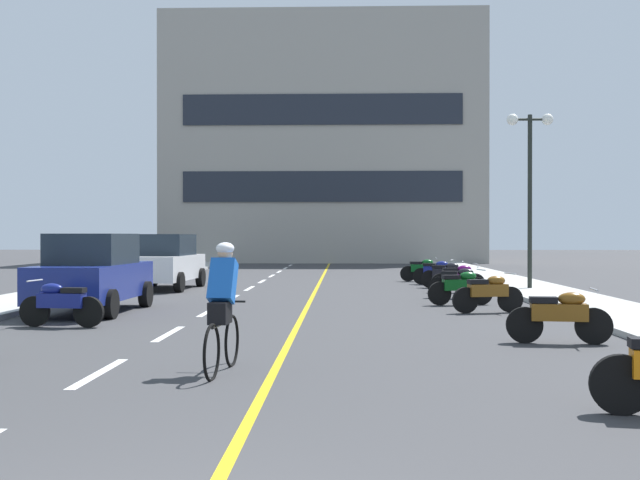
% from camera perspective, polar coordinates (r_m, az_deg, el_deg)
% --- Properties ---
extents(ground_plane, '(140.00, 140.00, 0.00)m').
position_cam_1_polar(ground_plane, '(25.03, -0.91, -3.73)').
color(ground_plane, '#38383A').
extents(curb_left, '(2.40, 72.00, 0.12)m').
position_cam_1_polar(curb_left, '(29.22, -14.90, -3.04)').
color(curb_left, '#A8A8A3').
rests_on(curb_left, ground).
extents(curb_right, '(2.40, 72.00, 0.12)m').
position_cam_1_polar(curb_right, '(28.64, 13.95, -3.11)').
color(curb_right, '#A8A8A3').
rests_on(curb_right, ground).
extents(lane_dash_1, '(0.14, 2.20, 0.01)m').
position_cam_1_polar(lane_dash_1, '(10.58, -15.87, -9.34)').
color(lane_dash_1, silver).
rests_on(lane_dash_1, ground).
extents(lane_dash_2, '(0.14, 2.20, 0.01)m').
position_cam_1_polar(lane_dash_2, '(14.41, -11.02, -6.75)').
color(lane_dash_2, silver).
rests_on(lane_dash_2, ground).
extents(lane_dash_3, '(0.14, 2.20, 0.01)m').
position_cam_1_polar(lane_dash_3, '(18.30, -8.23, -5.23)').
color(lane_dash_3, silver).
rests_on(lane_dash_3, ground).
extents(lane_dash_4, '(0.14, 2.20, 0.01)m').
position_cam_1_polar(lane_dash_4, '(22.24, -6.44, -4.24)').
color(lane_dash_4, silver).
rests_on(lane_dash_4, ground).
extents(lane_dash_5, '(0.14, 2.20, 0.01)m').
position_cam_1_polar(lane_dash_5, '(26.19, -5.19, -3.55)').
color(lane_dash_5, silver).
rests_on(lane_dash_5, ground).
extents(lane_dash_6, '(0.14, 2.20, 0.01)m').
position_cam_1_polar(lane_dash_6, '(30.16, -4.27, -3.03)').
color(lane_dash_6, silver).
rests_on(lane_dash_6, ground).
extents(lane_dash_7, '(0.14, 2.20, 0.01)m').
position_cam_1_polar(lane_dash_7, '(34.14, -3.56, -2.64)').
color(lane_dash_7, silver).
rests_on(lane_dash_7, ground).
extents(lane_dash_8, '(0.14, 2.20, 0.01)m').
position_cam_1_polar(lane_dash_8, '(38.11, -3.01, -2.33)').
color(lane_dash_8, silver).
rests_on(lane_dash_8, ground).
extents(lane_dash_9, '(0.14, 2.20, 0.01)m').
position_cam_1_polar(lane_dash_9, '(42.10, -2.55, -2.07)').
color(lane_dash_9, silver).
rests_on(lane_dash_9, ground).
extents(lane_dash_10, '(0.14, 2.20, 0.01)m').
position_cam_1_polar(lane_dash_10, '(46.08, -2.18, -1.86)').
color(lane_dash_10, silver).
rests_on(lane_dash_10, ground).
extents(lane_dash_11, '(0.14, 2.20, 0.01)m').
position_cam_1_polar(lane_dash_11, '(50.07, -1.86, -1.69)').
color(lane_dash_11, silver).
rests_on(lane_dash_11, ground).
extents(centre_line_yellow, '(0.12, 66.00, 0.01)m').
position_cam_1_polar(centre_line_yellow, '(28.01, -0.11, -3.29)').
color(centre_line_yellow, gold).
rests_on(centre_line_yellow, ground).
extents(office_building, '(20.95, 9.60, 16.17)m').
position_cam_1_polar(office_building, '(54.07, 0.30, 7.04)').
color(office_building, '#9E998E').
rests_on(office_building, ground).
extents(street_lamp_mid, '(1.46, 0.36, 5.50)m').
position_cam_1_polar(street_lamp_mid, '(25.55, 15.12, 5.55)').
color(street_lamp_mid, black).
rests_on(street_lamp_mid, curb_right).
extents(parked_car_near, '(1.97, 4.23, 1.82)m').
position_cam_1_polar(parked_car_near, '(18.70, -16.30, -2.32)').
color(parked_car_near, black).
rests_on(parked_car_near, ground).
extents(parked_car_mid, '(2.10, 4.29, 1.82)m').
position_cam_1_polar(parked_car_mid, '(26.21, -11.27, -1.55)').
color(parked_car_mid, black).
rests_on(parked_car_mid, ground).
extents(motorcycle_2, '(1.70, 0.60, 0.92)m').
position_cam_1_polar(motorcycle_2, '(13.40, 17.15, -5.28)').
color(motorcycle_2, black).
rests_on(motorcycle_2, ground).
extents(motorcycle_3, '(1.70, 0.60, 0.92)m').
position_cam_1_polar(motorcycle_3, '(15.92, -18.45, -4.39)').
color(motorcycle_3, black).
rests_on(motorcycle_3, ground).
extents(motorcycle_4, '(1.68, 0.66, 0.92)m').
position_cam_1_polar(motorcycle_4, '(18.28, 12.23, -3.77)').
color(motorcycle_4, black).
rests_on(motorcycle_4, ground).
extents(motorcycle_5, '(1.69, 0.61, 0.92)m').
position_cam_1_polar(motorcycle_5, '(20.17, 10.28, -3.38)').
color(motorcycle_5, black).
rests_on(motorcycle_5, ground).
extents(motorcycle_6, '(1.68, 0.66, 0.92)m').
position_cam_1_polar(motorcycle_6, '(22.25, 10.13, -3.03)').
color(motorcycle_6, black).
rests_on(motorcycle_6, ground).
extents(motorcycle_7, '(1.70, 0.60, 0.92)m').
position_cam_1_polar(motorcycle_7, '(24.46, 10.09, -2.73)').
color(motorcycle_7, black).
rests_on(motorcycle_7, ground).
extents(motorcycle_8, '(1.69, 0.64, 0.92)m').
position_cam_1_polar(motorcycle_8, '(26.57, 9.24, -2.48)').
color(motorcycle_8, black).
rests_on(motorcycle_8, ground).
extents(motorcycle_9, '(1.66, 0.72, 0.92)m').
position_cam_1_polar(motorcycle_9, '(28.31, 8.54, -2.31)').
color(motorcycle_9, black).
rests_on(motorcycle_9, ground).
extents(motorcycle_10, '(1.70, 0.60, 0.92)m').
position_cam_1_polar(motorcycle_10, '(30.25, 7.52, -2.14)').
color(motorcycle_10, black).
rests_on(motorcycle_10, ground).
extents(cyclist_rider, '(0.43, 1.77, 1.71)m').
position_cam_1_polar(cyclist_rider, '(10.18, -7.16, -4.70)').
color(cyclist_rider, black).
rests_on(cyclist_rider, ground).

